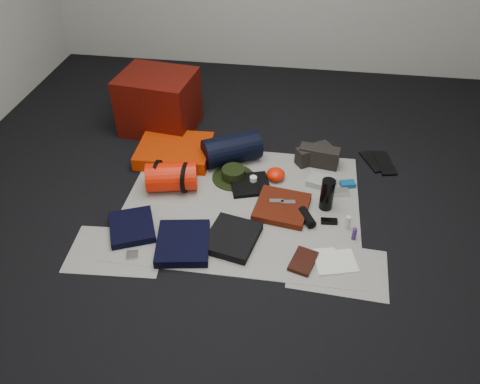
# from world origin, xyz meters

# --- Properties ---
(floor) EXTENTS (4.50, 4.50, 0.02)m
(floor) POSITION_xyz_m (0.00, 0.00, -0.01)
(floor) COLOR black
(floor) RESTS_ON ground
(newspaper_mat) EXTENTS (1.60, 1.30, 0.01)m
(newspaper_mat) POSITION_xyz_m (0.00, 0.00, 0.00)
(newspaper_mat) COLOR #B8B8AA
(newspaper_mat) RESTS_ON floor
(newspaper_sheet_front_left) EXTENTS (0.61, 0.44, 0.00)m
(newspaper_sheet_front_left) POSITION_xyz_m (-0.70, -0.55, 0.00)
(newspaper_sheet_front_left) COLOR #B8B8AA
(newspaper_sheet_front_left) RESTS_ON floor
(newspaper_sheet_front_right) EXTENTS (0.60, 0.43, 0.00)m
(newspaper_sheet_front_right) POSITION_xyz_m (0.65, -0.50, 0.00)
(newspaper_sheet_front_right) COLOR #B8B8AA
(newspaper_sheet_front_right) RESTS_ON floor
(red_cabinet) EXTENTS (0.64, 0.55, 0.48)m
(red_cabinet) POSITION_xyz_m (-0.82, 0.89, 0.24)
(red_cabinet) COLOR #540D06
(red_cabinet) RESTS_ON floor
(sleeping_pad) EXTENTS (0.57, 0.47, 0.10)m
(sleeping_pad) POSITION_xyz_m (-0.60, 0.49, 0.06)
(sleeping_pad) COLOR red
(sleeping_pad) RESTS_ON newspaper_mat
(stuff_sack) EXTENTS (0.39, 0.28, 0.21)m
(stuff_sack) POSITION_xyz_m (-0.51, 0.10, 0.11)
(stuff_sack) COLOR #F31C04
(stuff_sack) RESTS_ON newspaper_mat
(sack_strap_left) EXTENTS (0.02, 0.22, 0.22)m
(sack_strap_left) POSITION_xyz_m (-0.61, 0.10, 0.11)
(sack_strap_left) COLOR black
(sack_strap_left) RESTS_ON newspaper_mat
(sack_strap_right) EXTENTS (0.03, 0.22, 0.22)m
(sack_strap_right) POSITION_xyz_m (-0.41, 0.10, 0.11)
(sack_strap_right) COLOR black
(sack_strap_right) RESTS_ON newspaper_mat
(navy_duffel) EXTENTS (0.48, 0.40, 0.22)m
(navy_duffel) POSITION_xyz_m (-0.15, 0.49, 0.12)
(navy_duffel) COLOR black
(navy_duffel) RESTS_ON newspaper_mat
(boonie_brim) EXTENTS (0.33, 0.33, 0.01)m
(boonie_brim) POSITION_xyz_m (-0.10, 0.28, 0.01)
(boonie_brim) COLOR black
(boonie_brim) RESTS_ON newspaper_mat
(boonie_crown) EXTENTS (0.17, 0.17, 0.07)m
(boonie_crown) POSITION_xyz_m (-0.10, 0.28, 0.05)
(boonie_crown) COLOR black
(boonie_crown) RESTS_ON boonie_brim
(hiking_boot_left) EXTENTS (0.28, 0.24, 0.14)m
(hiking_boot_left) POSITION_xyz_m (0.47, 0.57, 0.07)
(hiking_boot_left) COLOR black
(hiking_boot_left) RESTS_ON newspaper_mat
(hiking_boot_right) EXTENTS (0.31, 0.16, 0.15)m
(hiking_boot_right) POSITION_xyz_m (0.51, 0.54, 0.08)
(hiking_boot_right) COLOR black
(hiking_boot_right) RESTS_ON newspaper_mat
(flip_flop_left) EXTENTS (0.20, 0.29, 0.02)m
(flip_flop_left) POSITION_xyz_m (0.93, 0.64, 0.01)
(flip_flop_left) COLOR black
(flip_flop_left) RESTS_ON floor
(flip_flop_right) EXTENTS (0.17, 0.32, 0.02)m
(flip_flop_right) POSITION_xyz_m (1.02, 0.63, 0.01)
(flip_flop_right) COLOR black
(flip_flop_right) RESTS_ON floor
(trousers_navy_a) EXTENTS (0.38, 0.40, 0.05)m
(trousers_navy_a) POSITION_xyz_m (-0.66, -0.36, 0.03)
(trousers_navy_a) COLOR black
(trousers_navy_a) RESTS_ON newspaper_mat
(trousers_navy_b) EXTENTS (0.38, 0.41, 0.06)m
(trousers_navy_b) POSITION_xyz_m (-0.30, -0.46, 0.03)
(trousers_navy_b) COLOR black
(trousers_navy_b) RESTS_ON newspaper_mat
(trousers_charcoal) EXTENTS (0.36, 0.40, 0.05)m
(trousers_charcoal) POSITION_xyz_m (-0.01, -0.36, 0.03)
(trousers_charcoal) COLOR black
(trousers_charcoal) RESTS_ON newspaper_mat
(black_tshirt) EXTENTS (0.34, 0.32, 0.03)m
(black_tshirt) POSITION_xyz_m (0.03, 0.20, 0.02)
(black_tshirt) COLOR black
(black_tshirt) RESTS_ON newspaper_mat
(red_shirt) EXTENTS (0.39, 0.39, 0.05)m
(red_shirt) POSITION_xyz_m (0.28, -0.02, 0.03)
(red_shirt) COLOR #4F1608
(red_shirt) RESTS_ON newspaper_mat
(orange_stuff_sack) EXTENTS (0.14, 0.14, 0.09)m
(orange_stuff_sack) POSITION_xyz_m (0.21, 0.31, 0.05)
(orange_stuff_sack) COLOR #F31C04
(orange_stuff_sack) RESTS_ON newspaper_mat
(first_aid_pouch) EXTENTS (0.23, 0.19, 0.05)m
(first_aid_pouch) POSITION_xyz_m (0.54, 0.30, 0.03)
(first_aid_pouch) COLOR #979F97
(first_aid_pouch) RESTS_ON newspaper_mat
(water_bottle) EXTENTS (0.10, 0.10, 0.23)m
(water_bottle) POSITION_xyz_m (0.57, 0.05, 0.12)
(water_bottle) COLOR black
(water_bottle) RESTS_ON newspaper_mat
(speaker) EXTENTS (0.13, 0.17, 0.06)m
(speaker) POSITION_xyz_m (0.45, -0.11, 0.04)
(speaker) COLOR black
(speaker) RESTS_ON newspaper_mat
(compact_camera) EXTENTS (0.11, 0.07, 0.04)m
(compact_camera) POSITION_xyz_m (0.68, 0.20, 0.03)
(compact_camera) COLOR silver
(compact_camera) RESTS_ON newspaper_mat
(cyan_case) EXTENTS (0.12, 0.09, 0.03)m
(cyan_case) POSITION_xyz_m (0.73, 0.30, 0.02)
(cyan_case) COLOR #0D5082
(cyan_case) RESTS_ON newspaper_mat
(toiletry_purple) EXTENTS (0.04, 0.04, 0.09)m
(toiletry_purple) POSITION_xyz_m (0.75, -0.23, 0.05)
(toiletry_purple) COLOR #40216A
(toiletry_purple) RESTS_ON newspaper_mat
(toiletry_clear) EXTENTS (0.04, 0.04, 0.10)m
(toiletry_clear) POSITION_xyz_m (0.71, -0.14, 0.05)
(toiletry_clear) COLOR silver
(toiletry_clear) RESTS_ON newspaper_mat
(paperback_book) EXTENTS (0.18, 0.23, 0.03)m
(paperback_book) POSITION_xyz_m (0.44, -0.48, 0.02)
(paperback_book) COLOR black
(paperback_book) RESTS_ON newspaper_mat
(map_booklet) EXTENTS (0.19, 0.24, 0.01)m
(map_booklet) POSITION_xyz_m (0.58, -0.46, 0.01)
(map_booklet) COLOR white
(map_booklet) RESTS_ON newspaper_mat
(map_printout) EXTENTS (0.18, 0.21, 0.01)m
(map_printout) POSITION_xyz_m (0.69, -0.44, 0.01)
(map_printout) COLOR white
(map_printout) RESTS_ON newspaper_mat
(sunglasses) EXTENTS (0.11, 0.05, 0.03)m
(sunglasses) POSITION_xyz_m (0.60, -0.11, 0.02)
(sunglasses) COLOR black
(sunglasses) RESTS_ON newspaper_mat
(key_cluster) EXTENTS (0.09, 0.09, 0.01)m
(key_cluster) POSITION_xyz_m (-0.59, -0.58, 0.01)
(key_cluster) COLOR silver
(key_cluster) RESTS_ON newspaper_mat
(tape_roll) EXTENTS (0.05, 0.05, 0.04)m
(tape_roll) POSITION_xyz_m (0.05, 0.23, 0.05)
(tape_roll) COLOR white
(tape_roll) RESTS_ON black_tshirt
(energy_bar_a) EXTENTS (0.10, 0.05, 0.01)m
(energy_bar_a) POSITION_xyz_m (0.24, -0.00, 0.06)
(energy_bar_a) COLOR silver
(energy_bar_a) RESTS_ON red_shirt
(energy_bar_b) EXTENTS (0.10, 0.05, 0.01)m
(energy_bar_b) POSITION_xyz_m (0.32, -0.00, 0.06)
(energy_bar_b) COLOR silver
(energy_bar_b) RESTS_ON red_shirt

